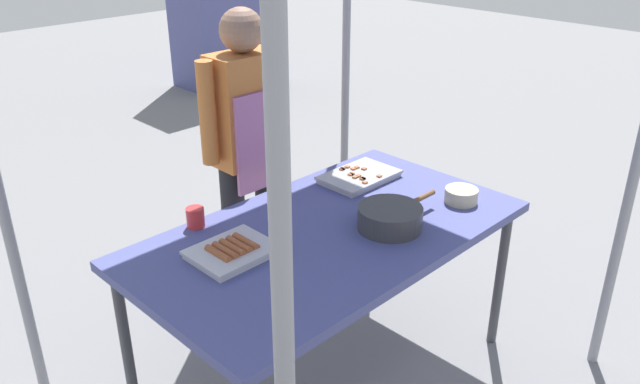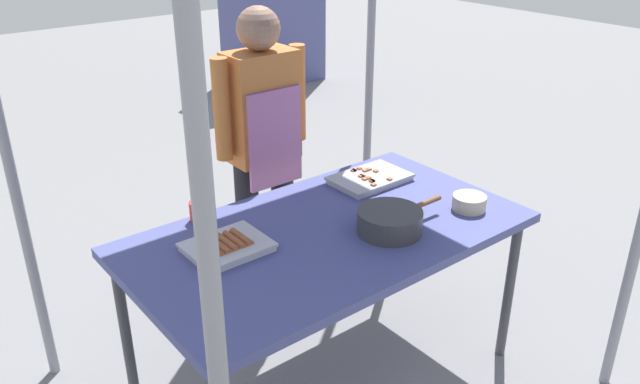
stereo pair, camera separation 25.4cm
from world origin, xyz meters
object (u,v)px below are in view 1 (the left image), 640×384
tray_grilled_sausages (233,251)px  cooking_wok (390,217)px  condiment_bowl (461,195)px  vendor_woman (247,138)px  drink_cup_near_edge (195,217)px  tray_meat_skewers (359,177)px  stall_table (329,241)px

tray_grilled_sausages → cooking_wok: 0.65m
tray_grilled_sausages → condiment_bowl: (0.99, -0.34, 0.01)m
condiment_bowl → vendor_woman: (-0.39, 0.99, 0.11)m
cooking_wok → drink_cup_near_edge: cooking_wok is taller
vendor_woman → tray_meat_skewers: bearing=115.1°
tray_meat_skewers → drink_cup_near_edge: 0.83m
stall_table → tray_grilled_sausages: bearing=164.9°
tray_grilled_sausages → tray_meat_skewers: bearing=8.8°
drink_cup_near_edge → tray_meat_skewers: bearing=-11.0°
tray_grilled_sausages → cooking_wok: cooking_wok is taller
tray_grilled_sausages → vendor_woman: 0.90m
stall_table → condiment_bowl: size_ratio=11.09×
stall_table → cooking_wok: bearing=-42.0°
cooking_wok → drink_cup_near_edge: 0.79m
tray_grilled_sausages → drink_cup_near_edge: bearing=82.4°
drink_cup_near_edge → cooking_wok: bearing=-45.9°
tray_grilled_sausages → drink_cup_near_edge: (0.04, 0.29, 0.02)m
tray_meat_skewers → cooking_wok: 0.49m
cooking_wok → drink_cup_near_edge: bearing=134.1°
condiment_bowl → tray_meat_skewers: bearing=106.6°
tray_grilled_sausages → vendor_woman: vendor_woman is taller
tray_grilled_sausages → cooking_wok: bearing=-25.1°
drink_cup_near_edge → vendor_woman: size_ratio=0.05×
condiment_bowl → vendor_woman: bearing=111.2°
tray_grilled_sausages → vendor_woman: bearing=47.0°
cooking_wok → vendor_woman: (0.02, 0.93, 0.09)m
condiment_bowl → stall_table: bearing=158.6°
tray_meat_skewers → vendor_woman: vendor_woman is taller
tray_meat_skewers → cooking_wok: size_ratio=0.85×
tray_grilled_sausages → tray_meat_skewers: (0.85, 0.13, -0.00)m
drink_cup_near_edge → stall_table: bearing=-47.6°
stall_table → vendor_woman: 0.81m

